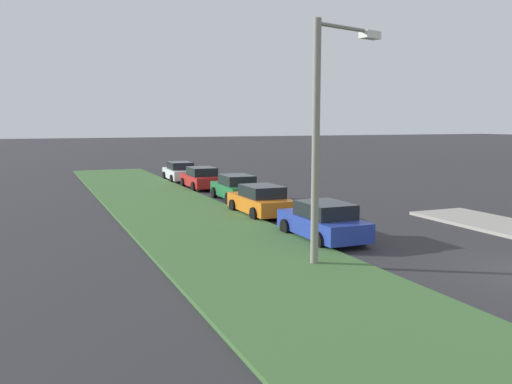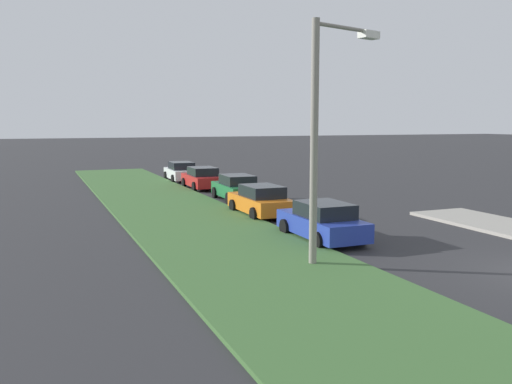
% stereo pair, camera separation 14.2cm
% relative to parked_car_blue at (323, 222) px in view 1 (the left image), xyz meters
% --- Properties ---
extents(grass_median, '(60.00, 6.00, 0.12)m').
position_rel_parked_car_blue_xyz_m(grass_median, '(3.35, 3.64, -0.66)').
color(grass_median, '#3D6633').
rests_on(grass_median, ground).
extents(parked_car_blue, '(4.30, 2.02, 1.47)m').
position_rel_parked_car_blue_xyz_m(parked_car_blue, '(0.00, 0.00, 0.00)').
color(parked_car_blue, '#23389E').
rests_on(parked_car_blue, ground).
extents(parked_car_orange, '(4.31, 2.05, 1.47)m').
position_rel_parked_car_blue_xyz_m(parked_car_orange, '(5.95, 0.02, 0.00)').
color(parked_car_orange, orange).
rests_on(parked_car_orange, ground).
extents(parked_car_green, '(4.36, 2.13, 1.47)m').
position_rel_parked_car_blue_xyz_m(parked_car_green, '(11.21, -0.69, 0.00)').
color(parked_car_green, '#1E6B38').
rests_on(parked_car_green, ground).
extents(parked_car_red, '(4.32, 2.05, 1.47)m').
position_rel_parked_car_blue_xyz_m(parked_car_red, '(17.11, -0.40, 0.00)').
color(parked_car_red, red).
rests_on(parked_car_red, ground).
extents(parked_car_white, '(4.35, 2.11, 1.47)m').
position_rel_parked_car_blue_xyz_m(parked_car_white, '(22.38, -0.32, 0.00)').
color(parked_car_white, silver).
rests_on(parked_car_white, ground).
extents(streetlight, '(1.06, 2.81, 7.50)m').
position_rel_parked_car_blue_xyz_m(streetlight, '(-3.12, 1.81, 3.67)').
color(streetlight, gray).
rests_on(streetlight, ground).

